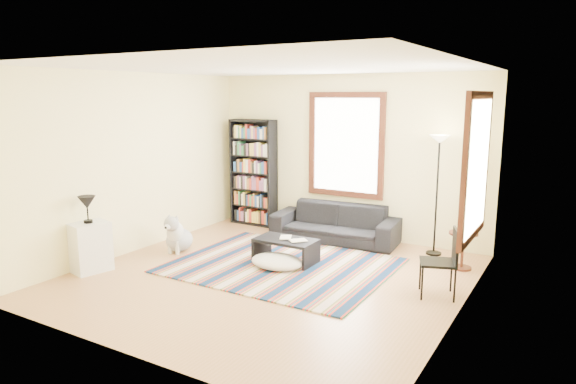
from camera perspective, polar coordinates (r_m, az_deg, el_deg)
The scene contains 21 objects.
floor at distance 7.15m, azimuth -2.06°, elevation -9.74°, with size 5.00×5.00×0.10m, color #AD784F.
ceiling at distance 6.71m, azimuth -2.23°, elevation 14.13°, with size 5.00×5.00×0.10m, color white.
wall_back at distance 9.02m, azimuth 6.63°, elevation 3.98°, with size 5.00×0.10×2.80m, color #FEF2AB.
wall_front at distance 4.87m, azimuth -18.51°, elevation -2.33°, with size 5.00×0.10×2.80m, color #FEF2AB.
wall_left at distance 8.42m, azimuth -16.96°, elevation 3.10°, with size 0.10×5.00×2.80m, color #FEF2AB.
wall_right at distance 5.84m, azimuth 19.47°, elevation -0.27°, with size 0.10×5.00×2.80m, color #FEF2AB.
window_back at distance 8.92m, azimuth 6.45°, elevation 5.20°, with size 1.20×0.06×1.60m, color white.
window_right at distance 6.60m, azimuth 20.25°, elevation 2.65°, with size 0.06×1.20×1.60m, color white.
rug at distance 7.55m, azimuth -0.70°, elevation -8.14°, with size 3.04×2.43×0.02m, color #0D2442.
sofa at distance 8.76m, azimuth 5.27°, elevation -3.46°, with size 0.83×2.12×0.62m, color black.
bookshelf at distance 9.75m, azimuth -3.87°, elevation 2.17°, with size 0.90×0.30×2.00m, color black.
coffee_table at distance 7.65m, azimuth -0.24°, elevation -6.54°, with size 0.90×0.50×0.36m, color black.
book_a at distance 7.64m, azimuth -0.89°, elevation -5.06°, with size 0.22×0.17×0.02m, color beige.
book_b at distance 7.56m, azimuth 0.93°, elevation -5.24°, with size 0.18×0.24×0.02m, color beige.
floor_cushion at distance 7.43m, azimuth -1.24°, elevation -7.72°, with size 0.79×0.59×0.20m, color silver.
floor_lamp at distance 8.17m, azimuth 16.19°, elevation -0.42°, with size 0.30×0.30×1.86m, color black, non-canonical shape.
side_table at distance 7.76m, azimuth 18.81°, elevation -6.19°, with size 0.40×0.40×0.54m, color #431610.
folding_chair at distance 6.61m, azimuth 16.32°, elevation -7.53°, with size 0.42×0.40×0.86m, color black.
white_cabinet at distance 7.76m, azimuth -21.13°, elevation -5.72°, with size 0.38×0.50×0.70m, color white.
table_lamp at distance 7.63m, azimuth -21.40°, elevation -1.83°, with size 0.24×0.24×0.38m, color black, non-canonical shape.
dog at distance 8.34m, azimuth -12.00°, elevation -4.44°, with size 0.43×0.60×0.60m, color silver, non-canonical shape.
Camera 1 is at (3.61, -5.64, 2.46)m, focal length 32.00 mm.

